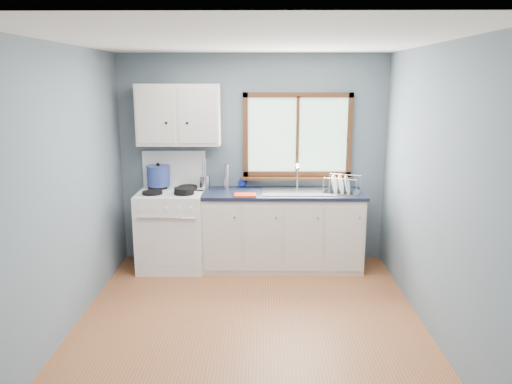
{
  "coord_description": "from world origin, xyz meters",
  "views": [
    {
      "loc": [
        0.11,
        -4.17,
        2.2
      ],
      "look_at": [
        0.05,
        0.9,
        1.05
      ],
      "focal_mm": 35.0,
      "sensor_mm": 36.0,
      "label": 1
    }
  ],
  "objects_px": {
    "gas_range": "(172,227)",
    "sink": "(298,197)",
    "stockpot": "(158,175)",
    "skillet": "(184,190)",
    "base_cabinets": "(282,234)",
    "thermos": "(226,177)",
    "utensil_crock": "(205,182)",
    "dish_rack": "(342,188)"
  },
  "relations": [
    {
      "from": "base_cabinets",
      "to": "skillet",
      "type": "bearing_deg",
      "value": -170.73
    },
    {
      "from": "stockpot",
      "to": "sink",
      "type": "bearing_deg",
      "value": -4.94
    },
    {
      "from": "gas_range",
      "to": "stockpot",
      "type": "bearing_deg",
      "value": 136.39
    },
    {
      "from": "skillet",
      "to": "stockpot",
      "type": "height_order",
      "value": "stockpot"
    },
    {
      "from": "sink",
      "to": "skillet",
      "type": "height_order",
      "value": "sink"
    },
    {
      "from": "dish_rack",
      "to": "skillet",
      "type": "bearing_deg",
      "value": -154.17
    },
    {
      "from": "gas_range",
      "to": "thermos",
      "type": "xyz_separation_m",
      "value": [
        0.63,
        0.18,
        0.57
      ]
    },
    {
      "from": "skillet",
      "to": "stockpot",
      "type": "bearing_deg",
      "value": 148.5
    },
    {
      "from": "utensil_crock",
      "to": "sink",
      "type": "bearing_deg",
      "value": -8.28
    },
    {
      "from": "gas_range",
      "to": "skillet",
      "type": "height_order",
      "value": "gas_range"
    },
    {
      "from": "gas_range",
      "to": "skillet",
      "type": "distance_m",
      "value": 0.55
    },
    {
      "from": "thermos",
      "to": "dish_rack",
      "type": "height_order",
      "value": "thermos"
    },
    {
      "from": "gas_range",
      "to": "base_cabinets",
      "type": "xyz_separation_m",
      "value": [
        1.31,
        0.02,
        -0.08
      ]
    },
    {
      "from": "thermos",
      "to": "dish_rack",
      "type": "distance_m",
      "value": 1.37
    },
    {
      "from": "stockpot",
      "to": "dish_rack",
      "type": "distance_m",
      "value": 2.16
    },
    {
      "from": "gas_range",
      "to": "sink",
      "type": "xyz_separation_m",
      "value": [
        1.49,
        0.02,
        0.37
      ]
    },
    {
      "from": "dish_rack",
      "to": "stockpot",
      "type": "bearing_deg",
      "value": -163.59
    },
    {
      "from": "base_cabinets",
      "to": "thermos",
      "type": "distance_m",
      "value": 0.95
    },
    {
      "from": "skillet",
      "to": "utensil_crock",
      "type": "bearing_deg",
      "value": 71.54
    },
    {
      "from": "thermos",
      "to": "sink",
      "type": "bearing_deg",
      "value": -10.86
    },
    {
      "from": "skillet",
      "to": "thermos",
      "type": "xyz_separation_m",
      "value": [
        0.45,
        0.35,
        0.08
      ]
    },
    {
      "from": "base_cabinets",
      "to": "thermos",
      "type": "height_order",
      "value": "thermos"
    },
    {
      "from": "gas_range",
      "to": "stockpot",
      "type": "distance_m",
      "value": 0.63
    },
    {
      "from": "skillet",
      "to": "thermos",
      "type": "height_order",
      "value": "thermos"
    },
    {
      "from": "sink",
      "to": "gas_range",
      "type": "bearing_deg",
      "value": -179.29
    },
    {
      "from": "stockpot",
      "to": "utensil_crock",
      "type": "bearing_deg",
      "value": 1.88
    },
    {
      "from": "gas_range",
      "to": "thermos",
      "type": "relative_size",
      "value": 4.65
    },
    {
      "from": "gas_range",
      "to": "skillet",
      "type": "relative_size",
      "value": 3.81
    },
    {
      "from": "gas_range",
      "to": "stockpot",
      "type": "height_order",
      "value": "gas_range"
    },
    {
      "from": "gas_range",
      "to": "skillet",
      "type": "bearing_deg",
      "value": -41.38
    },
    {
      "from": "stockpot",
      "to": "thermos",
      "type": "bearing_deg",
      "value": 1.44
    },
    {
      "from": "gas_range",
      "to": "thermos",
      "type": "bearing_deg",
      "value": 15.95
    },
    {
      "from": "stockpot",
      "to": "skillet",
      "type": "bearing_deg",
      "value": -42.46
    },
    {
      "from": "utensil_crock",
      "to": "dish_rack",
      "type": "xyz_separation_m",
      "value": [
        1.6,
        -0.19,
        -0.03
      ]
    },
    {
      "from": "sink",
      "to": "stockpot",
      "type": "height_order",
      "value": "stockpot"
    },
    {
      "from": "base_cabinets",
      "to": "skillet",
      "type": "relative_size",
      "value": 5.18
    },
    {
      "from": "thermos",
      "to": "dish_rack",
      "type": "bearing_deg",
      "value": -8.29
    },
    {
      "from": "sink",
      "to": "stockpot",
      "type": "bearing_deg",
      "value": 175.06
    },
    {
      "from": "base_cabinets",
      "to": "sink",
      "type": "relative_size",
      "value": 2.2
    },
    {
      "from": "skillet",
      "to": "dish_rack",
      "type": "height_order",
      "value": "dish_rack"
    },
    {
      "from": "base_cabinets",
      "to": "utensil_crock",
      "type": "xyz_separation_m",
      "value": [
        -0.93,
        0.16,
        0.59
      ]
    },
    {
      "from": "gas_range",
      "to": "dish_rack",
      "type": "distance_m",
      "value": 2.04
    }
  ]
}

